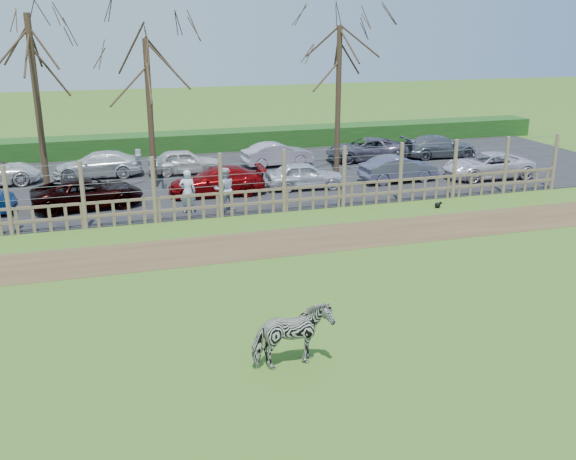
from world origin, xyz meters
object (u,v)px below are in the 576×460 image
object	(u,v)px
car_11	(277,154)
tree_right	(339,64)
tree_mid	(148,78)
car_13	(439,146)
crow	(438,205)
car_10	(184,161)
car_5	(399,169)
car_4	(305,175)
visitor_a	(188,192)
car_9	(98,165)
visitor_b	(225,189)
zebra	(292,336)
car_12	(366,150)
car_6	(487,165)
car_2	(88,193)
tree_left	(33,63)
car_3	(217,181)

from	to	relation	value
car_11	tree_right	bearing A→B (deg)	-137.82
tree_mid	car_13	distance (m)	16.39
crow	car_10	size ratio (longest dim) A/B	0.09
car_5	car_4	bearing A→B (deg)	87.33
car_5	car_10	distance (m)	10.38
car_13	visitor_a	bearing A→B (deg)	117.53
car_9	car_13	size ratio (longest dim) A/B	1.00
visitor_b	car_5	distance (m)	9.06
zebra	car_10	world-z (taller)	zebra
car_10	car_12	distance (m)	9.80
car_13	car_10	bearing A→B (deg)	92.39
car_4	car_9	bearing A→B (deg)	64.12
tree_right	crow	xyz separation A→B (m)	(1.61, -7.22, -5.12)
tree_right	car_4	bearing A→B (deg)	-133.04
zebra	car_10	size ratio (longest dim) A/B	0.49
car_10	visitor_b	bearing A→B (deg)	-175.07
visitor_a	car_5	distance (m)	10.45
car_4	car_6	xyz separation A→B (m)	(9.01, -0.55, 0.00)
car_12	car_2	bearing A→B (deg)	-62.23
tree_left	car_10	distance (m)	8.58
tree_right	car_9	size ratio (longest dim) A/B	1.78
car_2	car_11	world-z (taller)	same
visitor_a	car_9	bearing A→B (deg)	-52.86
car_3	car_12	bearing A→B (deg)	121.00
visitor_b	crow	size ratio (longest dim) A/B	5.58
tree_left	visitor_a	size ratio (longest dim) A/B	4.57
tree_right	tree_left	bearing A→B (deg)	-173.66
tree_mid	car_12	size ratio (longest dim) A/B	1.58
tree_right	car_3	xyz separation A→B (m)	(-6.56, -2.75, -4.60)
visitor_a	car_3	distance (m)	2.93
car_2	car_13	size ratio (longest dim) A/B	1.04
visitor_b	car_12	bearing A→B (deg)	-147.66
car_3	car_4	world-z (taller)	same
car_2	car_3	distance (m)	5.34
car_2	tree_right	bearing A→B (deg)	-81.35
car_9	car_11	world-z (taller)	same
tree_right	car_12	distance (m)	5.60
tree_mid	car_9	distance (m)	5.57
tree_mid	car_9	xyz separation A→B (m)	(-2.41, 2.72, -4.23)
visitor_b	car_5	size ratio (longest dim) A/B	0.47
tree_right	car_2	xyz separation A→B (m)	(-11.88, -3.21, -4.60)
zebra	car_10	xyz separation A→B (m)	(0.40, 19.26, -0.09)
visitor_a	car_9	size ratio (longest dim) A/B	0.42
zebra	car_12	bearing A→B (deg)	-33.18
tree_right	car_11	bearing A→B (deg)	138.88
visitor_a	car_3	world-z (taller)	visitor_a
tree_right	car_9	xyz separation A→B (m)	(-11.41, 2.22, -4.60)
car_3	car_11	bearing A→B (deg)	143.29
visitor_b	tree_mid	bearing A→B (deg)	-70.18
tree_right	car_6	xyz separation A→B (m)	(6.41, -3.33, -4.60)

